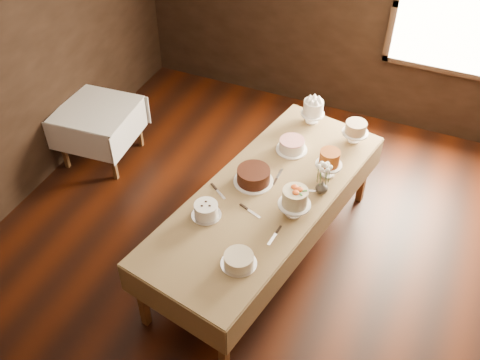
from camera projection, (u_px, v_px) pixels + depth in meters
name	position (u px, v px, depth m)	size (l,w,h in m)	color
floor	(232.00, 263.00, 5.45)	(5.00, 6.00, 0.01)	black
wall_back	(334.00, 8.00, 6.54)	(5.00, 0.02, 2.80)	black
window	(450.00, 13.00, 5.98)	(1.10, 0.05, 1.30)	#FFEABF
display_table	(267.00, 198.00, 5.01)	(1.58, 2.88, 0.85)	#513219
side_table	(97.00, 114.00, 6.27)	(0.89, 0.89, 0.69)	#513219
cake_meringue	(313.00, 112.00, 5.70)	(0.25, 0.25, 0.26)	white
cake_speckled	(355.00, 132.00, 5.47)	(0.27, 0.27, 0.23)	white
cake_lattice	(292.00, 146.00, 5.39)	(0.31, 0.31, 0.12)	white
cake_caramel	(329.00, 165.00, 5.07)	(0.26, 0.26, 0.29)	white
cake_chocolate	(254.00, 176.00, 5.04)	(0.37, 0.37, 0.14)	white
cake_flowers	(294.00, 204.00, 4.69)	(0.31, 0.31, 0.29)	white
cake_swirl	(206.00, 211.00, 4.71)	(0.28, 0.28, 0.13)	silver
cake_cream	(239.00, 260.00, 4.33)	(0.29, 0.29, 0.10)	silver
cake_server_a	(254.00, 214.00, 4.77)	(0.24, 0.03, 0.01)	silver
cake_server_b	(272.00, 239.00, 4.55)	(0.24, 0.03, 0.01)	silver
cake_server_c	(280.00, 174.00, 5.16)	(0.24, 0.03, 0.01)	silver
cake_server_d	(317.00, 191.00, 4.98)	(0.24, 0.03, 0.01)	silver
cake_server_e	(221.00, 194.00, 4.95)	(0.24, 0.03, 0.01)	silver
flower_vase	(322.00, 187.00, 4.94)	(0.12, 0.12, 0.12)	#2D2823
flower_bouquet	(324.00, 172.00, 4.82)	(0.14, 0.14, 0.20)	white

